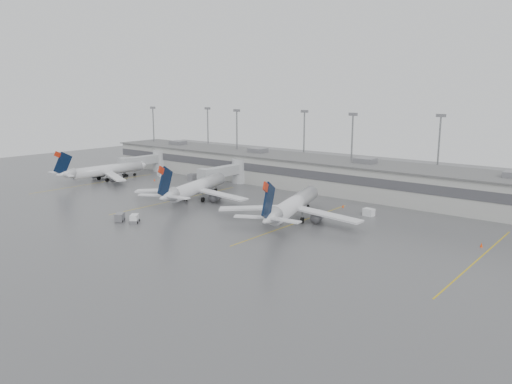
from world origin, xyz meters
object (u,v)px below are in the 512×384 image
Objects in this scene: jet_mid_left at (195,187)px; jet_mid_right at (292,205)px; baggage_tug at (134,220)px; jet_far_left at (104,170)px.

jet_mid_right reaches higher than jet_mid_left.
jet_far_left is at bearing 112.49° from baggage_tug.
jet_mid_right is 10.59× the size of baggage_tug.
jet_mid_left is at bearing 63.68° from baggage_tug.
jet_mid_left reaches higher than baggage_tug.
baggage_tug is at bearing -155.72° from jet_mid_right.
jet_far_left is 0.96× the size of jet_mid_right.
jet_mid_left is 29.22m from jet_mid_right.
jet_mid_right is at bearing -19.95° from jet_mid_left.
jet_far_left is 41.01m from jet_mid_left.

